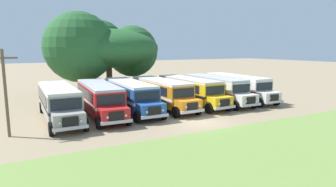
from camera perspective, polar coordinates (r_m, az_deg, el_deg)
name	(u,v)px	position (r m, az deg, el deg)	size (l,w,h in m)	color
ground_plane	(199,122)	(23.88, 6.30, -5.69)	(220.00, 220.00, 0.00)	#937F60
foreground_grass_strip	(267,149)	(18.55, 19.22, -10.52)	(80.00, 9.77, 0.01)	olive
parked_bus_slot_0	(59,101)	(26.20, -21.03, -1.38)	(2.73, 10.85, 2.82)	#9E9993
parked_bus_slot_1	(100,97)	(26.91, -13.53, -0.76)	(3.02, 10.88, 2.82)	red
parked_bus_slot_2	(130,94)	(28.10, -7.54, -0.17)	(2.76, 10.85, 2.82)	#23519E
parked_bus_slot_3	(162,92)	(29.55, -1.30, 0.36)	(2.93, 10.87, 2.82)	orange
parked_bus_slot_4	(190,90)	(31.19, 4.43, 0.80)	(3.05, 10.89, 2.82)	yellow
parked_bus_slot_5	(215,88)	(32.87, 9.41, 1.13)	(2.70, 10.84, 2.82)	silver
parked_bus_slot_6	(237,86)	(35.01, 13.75, 1.47)	(2.88, 10.86, 2.82)	silver
broad_shade_tree	(104,48)	(39.01, -12.74, 8.89)	(15.70, 13.76, 10.43)	brown
utility_pole	(5,90)	(22.12, -29.81, 0.55)	(1.80, 0.20, 6.02)	brown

